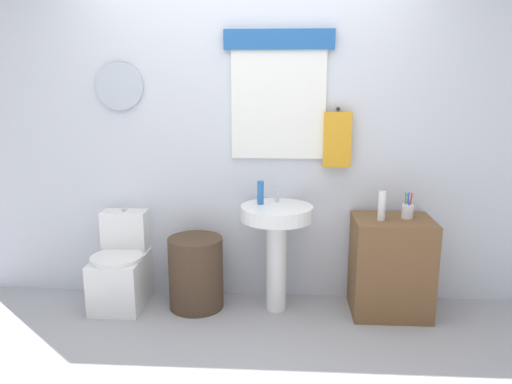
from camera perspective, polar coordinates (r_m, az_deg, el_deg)
name	(u,v)px	position (r m, az deg, el deg)	size (l,w,h in m)	color
ground_plane	(234,373)	(3.08, -2.55, -20.03)	(8.00, 8.00, 0.00)	#A3A3A8
back_wall	(249,129)	(3.75, -0.85, 7.21)	(4.40, 0.18, 2.60)	silver
toilet	(122,269)	(3.93, -15.18, -8.55)	(0.38, 0.51, 0.71)	white
laundry_hamper	(196,273)	(3.76, -6.92, -9.20)	(0.40, 0.40, 0.54)	#4C3828
pedestal_sink	(277,232)	(3.59, 2.39, -4.63)	(0.52, 0.52, 0.79)	white
faucet	(277,195)	(3.64, 2.46, -0.40)	(0.03, 0.03, 0.10)	silver
wooden_cabinet	(391,266)	(3.75, 15.24, -8.22)	(0.55, 0.44, 0.71)	brown
soap_bottle	(260,193)	(3.57, 0.52, -0.07)	(0.05, 0.05, 0.17)	#2D6BB7
lotion_bottle	(382,206)	(3.56, 14.27, -1.55)	(0.05, 0.05, 0.21)	white
toothbrush_cup	(408,211)	(3.67, 17.03, -2.07)	(0.08, 0.08, 0.19)	silver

